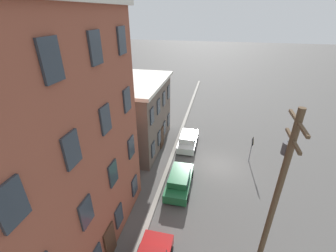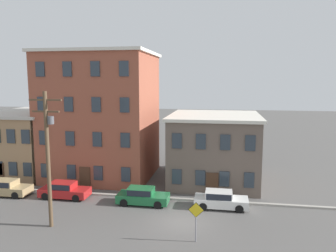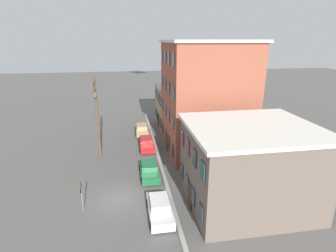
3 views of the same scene
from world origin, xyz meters
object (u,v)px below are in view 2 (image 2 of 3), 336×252
(car_red, at_px, (64,190))
(car_green, at_px, (142,195))
(caution_sign, at_px, (196,215))
(car_tan, at_px, (6,187))
(utility_pole, at_px, (48,152))
(car_white, at_px, (220,199))

(car_red, relative_size, car_green, 1.00)
(caution_sign, bearing_deg, car_tan, 161.54)
(caution_sign, distance_m, utility_pole, 11.12)
(car_red, xyz_separation_m, utility_pole, (1.95, -5.71, 4.73))
(car_green, bearing_deg, car_white, 2.04)
(car_tan, xyz_separation_m, caution_sign, (18.09, -6.04, 1.08))
(car_tan, xyz_separation_m, car_red, (5.65, 0.25, 0.00))
(car_green, bearing_deg, car_tan, 179.66)
(car_green, height_order, utility_pole, utility_pole)
(car_green, height_order, car_white, same)
(car_white, relative_size, caution_sign, 1.62)
(car_white, bearing_deg, utility_pole, -154.89)
(car_tan, distance_m, utility_pole, 10.49)
(car_green, xyz_separation_m, caution_sign, (5.09, -5.96, 1.08))
(car_white, bearing_deg, caution_sign, -103.74)
(car_tan, height_order, car_green, same)
(car_white, xyz_separation_m, utility_pole, (-12.00, -5.62, 4.73))
(car_tan, bearing_deg, car_white, 0.46)
(caution_sign, bearing_deg, car_white, 76.26)
(car_red, distance_m, car_white, 13.95)
(car_white, relative_size, utility_pole, 0.45)
(caution_sign, relative_size, utility_pole, 0.28)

